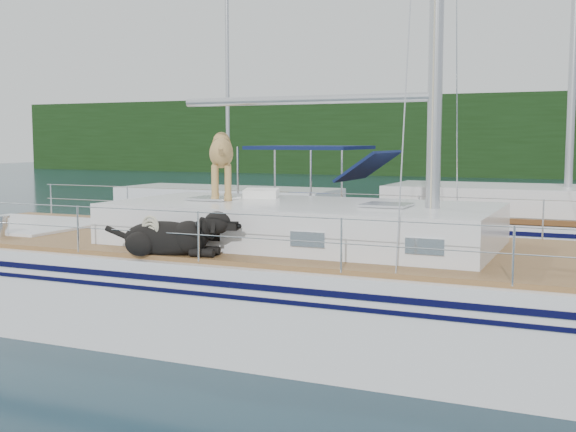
% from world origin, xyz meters
% --- Properties ---
extents(ground, '(120.00, 120.00, 0.00)m').
position_xyz_m(ground, '(0.00, 0.00, 0.00)').
color(ground, black).
rests_on(ground, ground).
extents(tree_line, '(90.00, 3.00, 6.00)m').
position_xyz_m(tree_line, '(0.00, 45.00, 3.00)').
color(tree_line, black).
rests_on(tree_line, ground).
extents(shore_bank, '(92.00, 1.00, 1.20)m').
position_xyz_m(shore_bank, '(0.00, 46.20, 0.60)').
color(shore_bank, '#595147').
rests_on(shore_bank, ground).
extents(main_sailboat, '(12.00, 3.84, 14.01)m').
position_xyz_m(main_sailboat, '(0.08, -0.01, 0.68)').
color(main_sailboat, silver).
rests_on(main_sailboat, ground).
extents(neighbor_sailboat, '(11.00, 3.50, 13.30)m').
position_xyz_m(neighbor_sailboat, '(1.61, 6.50, 0.63)').
color(neighbor_sailboat, silver).
rests_on(neighbor_sailboat, ground).
extents(bg_boat_west, '(8.00, 3.00, 11.65)m').
position_xyz_m(bg_boat_west, '(-8.00, 14.00, 0.45)').
color(bg_boat_west, silver).
rests_on(bg_boat_west, ground).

